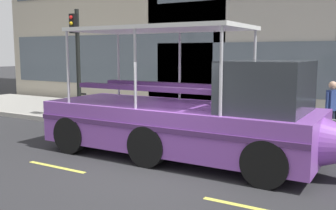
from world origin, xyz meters
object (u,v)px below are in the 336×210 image
(duck_tour_boat, at_px, (196,118))
(pedestrian_near_bow, at_px, (332,104))
(traffic_light_pole, at_px, (77,53))
(leaned_bicycle, at_px, (88,108))

(duck_tour_boat, distance_m, pedestrian_near_bow, 4.37)
(traffic_light_pole, bearing_deg, duck_tour_boat, -21.38)
(leaned_bicycle, bearing_deg, duck_tour_boat, -23.63)
(leaned_bicycle, height_order, duck_tour_boat, duck_tour_boat)
(leaned_bicycle, distance_m, duck_tour_boat, 6.53)
(traffic_light_pole, relative_size, pedestrian_near_bow, 2.43)
(leaned_bicycle, height_order, pedestrian_near_bow, pedestrian_near_bow)
(traffic_light_pole, height_order, pedestrian_near_bow, traffic_light_pole)
(leaned_bicycle, bearing_deg, pedestrian_near_bow, 5.30)
(leaned_bicycle, xyz_separation_m, pedestrian_near_bow, (8.68, 0.81, 0.66))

